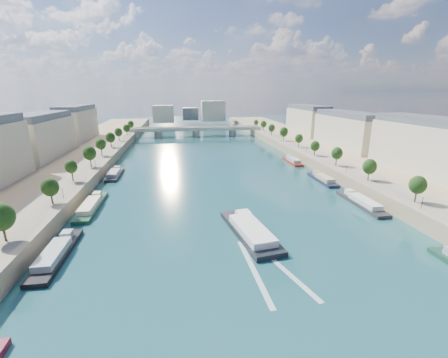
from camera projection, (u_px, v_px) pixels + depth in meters
name	position (u px, v px, depth m)	size (l,w,h in m)	color
ground	(216.00, 180.00, 132.14)	(700.00, 700.00, 0.00)	#0C2E36
quay_left	(40.00, 182.00, 120.79)	(44.00, 520.00, 5.00)	#9E8460
quay_right	(366.00, 168.00, 142.07)	(44.00, 520.00, 5.00)	#9E8460
pave_left	(78.00, 174.00, 122.29)	(14.00, 520.00, 0.10)	gray
pave_right	(338.00, 164.00, 139.13)	(14.00, 520.00, 0.10)	gray
trees_left	(83.00, 160.00, 122.94)	(4.80, 268.80, 8.26)	#382B1E
trees_right	(324.00, 149.00, 146.78)	(4.80, 268.80, 8.26)	#382B1E
lamps_left	(82.00, 174.00, 112.70)	(0.36, 200.36, 4.28)	black
lamps_right	(324.00, 156.00, 142.43)	(0.36, 200.36, 4.28)	black
buildings_left	(13.00, 143.00, 126.30)	(16.00, 226.00, 23.20)	#C4B996
buildings_right	(379.00, 135.00, 151.41)	(16.00, 226.00, 23.20)	#C4B996
skyline	(194.00, 112.00, 336.50)	(79.00, 42.00, 22.00)	#C4B996
bridge	(196.00, 130.00, 257.99)	(112.00, 12.00, 8.15)	#C1B79E
tour_barge	(250.00, 231.00, 81.64)	(12.22, 29.14, 3.83)	black
wake	(268.00, 268.00, 66.22)	(11.45, 26.02, 0.04)	silver
moored_barges_left	(55.00, 257.00, 69.27)	(5.00, 161.94, 3.60)	#171B32
moored_barges_right	(343.00, 192.00, 113.93)	(5.00, 125.08, 3.60)	#193F30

